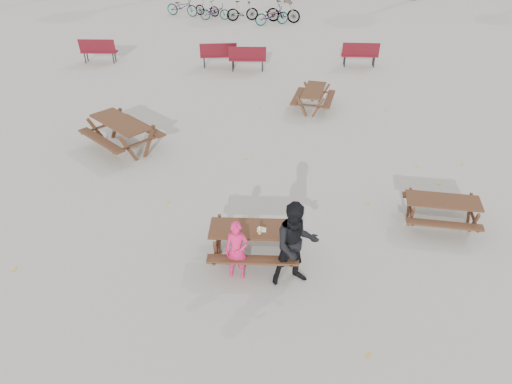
{
  "coord_description": "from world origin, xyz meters",
  "views": [
    {
      "loc": [
        0.36,
        -8.05,
        6.82
      ],
      "look_at": [
        0.0,
        1.0,
        1.0
      ],
      "focal_mm": 35.0,
      "sensor_mm": 36.0,
      "label": 1
    }
  ],
  "objects_px": {
    "picnic_table_east": "(441,213)",
    "picnic_table_far": "(313,99)",
    "food_tray": "(262,230)",
    "picnic_table_north": "(122,135)",
    "soda_bottle": "(260,231)",
    "adult": "(296,244)",
    "main_picnic_table": "(254,236)",
    "child": "(237,251)"
  },
  "relations": [
    {
      "from": "main_picnic_table",
      "to": "food_tray",
      "type": "distance_m",
      "value": 0.27
    },
    {
      "from": "food_tray",
      "to": "picnic_table_east",
      "type": "distance_m",
      "value": 4.27
    },
    {
      "from": "adult",
      "to": "picnic_table_north",
      "type": "xyz_separation_m",
      "value": [
        -4.83,
        5.42,
        -0.47
      ]
    },
    {
      "from": "adult",
      "to": "picnic_table_east",
      "type": "bearing_deg",
      "value": 16.12
    },
    {
      "from": "main_picnic_table",
      "to": "child",
      "type": "xyz_separation_m",
      "value": [
        -0.31,
        -0.57,
        0.06
      ]
    },
    {
      "from": "main_picnic_table",
      "to": "picnic_table_north",
      "type": "bearing_deg",
      "value": 130.14
    },
    {
      "from": "soda_bottle",
      "to": "adult",
      "type": "relative_size",
      "value": 0.09
    },
    {
      "from": "main_picnic_table",
      "to": "adult",
      "type": "xyz_separation_m",
      "value": [
        0.82,
        -0.66,
        0.32
      ]
    },
    {
      "from": "soda_bottle",
      "to": "adult",
      "type": "distance_m",
      "value": 0.86
    },
    {
      "from": "picnic_table_east",
      "to": "picnic_table_far",
      "type": "xyz_separation_m",
      "value": [
        -2.5,
        6.58,
        0.0
      ]
    },
    {
      "from": "main_picnic_table",
      "to": "child",
      "type": "relative_size",
      "value": 1.4
    },
    {
      "from": "food_tray",
      "to": "picnic_table_far",
      "type": "xyz_separation_m",
      "value": [
        1.51,
        7.98,
        -0.44
      ]
    },
    {
      "from": "picnic_table_east",
      "to": "picnic_table_far",
      "type": "distance_m",
      "value": 7.04
    },
    {
      "from": "picnic_table_east",
      "to": "main_picnic_table",
      "type": "bearing_deg",
      "value": -154.98
    },
    {
      "from": "food_tray",
      "to": "picnic_table_north",
      "type": "distance_m",
      "value": 6.39
    },
    {
      "from": "child",
      "to": "food_tray",
      "type": "bearing_deg",
      "value": 51.69
    },
    {
      "from": "soda_bottle",
      "to": "picnic_table_east",
      "type": "distance_m",
      "value": 4.34
    },
    {
      "from": "food_tray",
      "to": "child",
      "type": "xyz_separation_m",
      "value": [
        -0.46,
        -0.49,
        -0.15
      ]
    },
    {
      "from": "food_tray",
      "to": "picnic_table_east",
      "type": "bearing_deg",
      "value": 19.22
    },
    {
      "from": "picnic_table_far",
      "to": "picnic_table_north",
      "type": "bearing_deg",
      "value": 131.33
    },
    {
      "from": "picnic_table_east",
      "to": "picnic_table_far",
      "type": "bearing_deg",
      "value": 118.21
    },
    {
      "from": "main_picnic_table",
      "to": "picnic_table_north",
      "type": "relative_size",
      "value": 0.89
    },
    {
      "from": "food_tray",
      "to": "adult",
      "type": "xyz_separation_m",
      "value": [
        0.66,
        -0.59,
        0.12
      ]
    },
    {
      "from": "food_tray",
      "to": "picnic_table_east",
      "type": "height_order",
      "value": "food_tray"
    },
    {
      "from": "child",
      "to": "picnic_table_north",
      "type": "bearing_deg",
      "value": 129.87
    },
    {
      "from": "picnic_table_north",
      "to": "picnic_table_far",
      "type": "xyz_separation_m",
      "value": [
        5.68,
        3.14,
        -0.09
      ]
    },
    {
      "from": "picnic_table_north",
      "to": "food_tray",
      "type": "bearing_deg",
      "value": -6.77
    },
    {
      "from": "soda_bottle",
      "to": "picnic_table_east",
      "type": "relative_size",
      "value": 0.11
    },
    {
      "from": "food_tray",
      "to": "soda_bottle",
      "type": "height_order",
      "value": "soda_bottle"
    },
    {
      "from": "food_tray",
      "to": "picnic_table_north",
      "type": "height_order",
      "value": "picnic_table_north"
    },
    {
      "from": "main_picnic_table",
      "to": "soda_bottle",
      "type": "bearing_deg",
      "value": -55.76
    },
    {
      "from": "soda_bottle",
      "to": "picnic_table_north",
      "type": "bearing_deg",
      "value": 129.95
    },
    {
      "from": "adult",
      "to": "picnic_table_far",
      "type": "height_order",
      "value": "adult"
    },
    {
      "from": "soda_bottle",
      "to": "picnic_table_far",
      "type": "relative_size",
      "value": 0.11
    },
    {
      "from": "adult",
      "to": "picnic_table_east",
      "type": "distance_m",
      "value": 3.93
    },
    {
      "from": "main_picnic_table",
      "to": "picnic_table_far",
      "type": "height_order",
      "value": "main_picnic_table"
    },
    {
      "from": "picnic_table_far",
      "to": "child",
      "type": "bearing_deg",
      "value": 179.24
    },
    {
      "from": "soda_bottle",
      "to": "picnic_table_east",
      "type": "height_order",
      "value": "soda_bottle"
    },
    {
      "from": "main_picnic_table",
      "to": "child",
      "type": "height_order",
      "value": "child"
    },
    {
      "from": "child",
      "to": "picnic_table_east",
      "type": "relative_size",
      "value": 0.8
    },
    {
      "from": "soda_bottle",
      "to": "adult",
      "type": "bearing_deg",
      "value": -34.83
    },
    {
      "from": "food_tray",
      "to": "picnic_table_north",
      "type": "bearing_deg",
      "value": 130.77
    }
  ]
}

